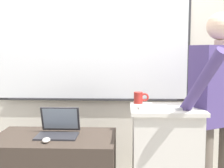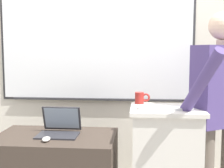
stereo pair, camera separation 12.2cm
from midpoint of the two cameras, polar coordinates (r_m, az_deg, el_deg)
back_wall at (r=3.35m, az=2.42°, el=6.35°), size 6.40×0.17×2.93m
person_presenter at (r=2.65m, az=20.40°, el=-3.50°), size 0.62×0.73×1.76m
laptop at (r=2.66m, az=-8.23°, el=-7.69°), size 0.33×0.30×0.22m
wireless_keyboard at (r=2.44m, az=11.15°, el=-4.33°), size 0.41×0.13×0.02m
computer_mouse_by_laptop at (r=2.47m, az=-10.56°, el=-9.90°), size 0.06×0.10×0.03m
coffee_mug at (r=2.65m, az=6.50°, el=-2.55°), size 0.13×0.07×0.10m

